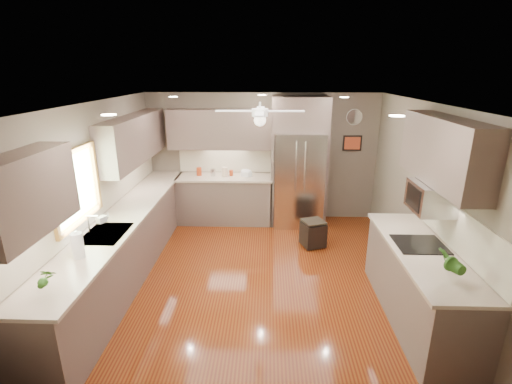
# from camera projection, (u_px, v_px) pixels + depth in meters

# --- Properties ---
(floor) EXTENTS (5.00, 5.00, 0.00)m
(floor) POSITION_uv_depth(u_px,v_px,m) (259.00, 280.00, 5.38)
(floor) COLOR #4D170A
(floor) RESTS_ON ground
(ceiling) EXTENTS (5.00, 5.00, 0.00)m
(ceiling) POSITION_uv_depth(u_px,v_px,m) (259.00, 104.00, 4.60)
(ceiling) COLOR white
(ceiling) RESTS_ON ground
(wall_back) EXTENTS (4.50, 0.00, 4.50)m
(wall_back) POSITION_uv_depth(u_px,v_px,m) (262.00, 157.00, 7.36)
(wall_back) COLOR #605649
(wall_back) RESTS_ON ground
(wall_front) EXTENTS (4.50, 0.00, 4.50)m
(wall_front) POSITION_uv_depth(u_px,v_px,m) (251.00, 315.00, 2.61)
(wall_front) COLOR #605649
(wall_front) RESTS_ON ground
(wall_left) EXTENTS (0.00, 5.00, 5.00)m
(wall_left) POSITION_uv_depth(u_px,v_px,m) (95.00, 197.00, 5.06)
(wall_left) COLOR #605649
(wall_left) RESTS_ON ground
(wall_right) EXTENTS (0.00, 5.00, 5.00)m
(wall_right) POSITION_uv_depth(u_px,v_px,m) (428.00, 200.00, 4.92)
(wall_right) COLOR #605649
(wall_right) RESTS_ON ground
(canister_a) EXTENTS (0.11, 0.11, 0.16)m
(canister_a) POSITION_uv_depth(u_px,v_px,m) (199.00, 171.00, 7.22)
(canister_a) COLOR #942E10
(canister_a) RESTS_ON back_run
(canister_b) EXTENTS (0.11, 0.11, 0.15)m
(canister_b) POSITION_uv_depth(u_px,v_px,m) (213.00, 173.00, 7.18)
(canister_b) COLOR silver
(canister_b) RESTS_ON back_run
(canister_c) EXTENTS (0.13, 0.13, 0.18)m
(canister_c) POSITION_uv_depth(u_px,v_px,m) (225.00, 172.00, 7.15)
(canister_c) COLOR tan
(canister_c) RESTS_ON back_run
(canister_d) EXTENTS (0.09, 0.09, 0.11)m
(canister_d) POSITION_uv_depth(u_px,v_px,m) (231.00, 173.00, 7.20)
(canister_d) COLOR #942E10
(canister_d) RESTS_ON back_run
(soap_bottle) EXTENTS (0.11, 0.11, 0.19)m
(soap_bottle) POSITION_uv_depth(u_px,v_px,m) (102.00, 219.00, 4.88)
(soap_bottle) COLOR white
(soap_bottle) RESTS_ON left_run
(potted_plant_left) EXTENTS (0.17, 0.13, 0.28)m
(potted_plant_left) POSITION_uv_depth(u_px,v_px,m) (43.00, 278.00, 3.40)
(potted_plant_left) COLOR #2A5C1A
(potted_plant_left) RESTS_ON left_run
(potted_plant_right) EXTENTS (0.23, 0.21, 0.35)m
(potted_plant_right) POSITION_uv_depth(u_px,v_px,m) (450.00, 262.00, 3.62)
(potted_plant_right) COLOR #2A5C1A
(potted_plant_right) RESTS_ON right_run
(bowl) EXTENTS (0.29, 0.29, 0.06)m
(bowl) POSITION_uv_depth(u_px,v_px,m) (246.00, 175.00, 7.15)
(bowl) COLOR tan
(bowl) RESTS_ON back_run
(left_run) EXTENTS (0.65, 4.70, 1.45)m
(left_run) POSITION_uv_depth(u_px,v_px,m) (126.00, 243.00, 5.43)
(left_run) COLOR #51413B
(left_run) RESTS_ON ground
(back_run) EXTENTS (1.85, 0.65, 1.45)m
(back_run) POSITION_uv_depth(u_px,v_px,m) (225.00, 198.00, 7.34)
(back_run) COLOR #51413B
(back_run) RESTS_ON ground
(uppers) EXTENTS (4.50, 4.70, 0.95)m
(uppers) POSITION_uv_depth(u_px,v_px,m) (211.00, 143.00, 5.49)
(uppers) COLOR #51413B
(uppers) RESTS_ON wall_left
(window) EXTENTS (0.05, 1.12, 0.92)m
(window) POSITION_uv_depth(u_px,v_px,m) (75.00, 187.00, 4.49)
(window) COLOR #BFF2B2
(window) RESTS_ON wall_left
(sink) EXTENTS (0.50, 0.70, 0.32)m
(sink) POSITION_uv_depth(u_px,v_px,m) (106.00, 236.00, 4.68)
(sink) COLOR silver
(sink) RESTS_ON left_run
(refrigerator) EXTENTS (1.06, 0.75, 2.45)m
(refrigerator) POSITION_uv_depth(u_px,v_px,m) (299.00, 165.00, 7.03)
(refrigerator) COLOR silver
(refrigerator) RESTS_ON ground
(right_run) EXTENTS (0.70, 2.20, 1.45)m
(right_run) POSITION_uv_depth(u_px,v_px,m) (419.00, 283.00, 4.41)
(right_run) COLOR #51413B
(right_run) RESTS_ON ground
(microwave) EXTENTS (0.43, 0.55, 0.34)m
(microwave) POSITION_uv_depth(u_px,v_px,m) (431.00, 197.00, 4.33)
(microwave) COLOR silver
(microwave) RESTS_ON wall_right
(ceiling_fan) EXTENTS (1.18, 1.18, 0.32)m
(ceiling_fan) POSITION_uv_depth(u_px,v_px,m) (260.00, 115.00, 4.93)
(ceiling_fan) COLOR white
(ceiling_fan) RESTS_ON ceiling
(recessed_lights) EXTENTS (2.84, 3.14, 0.01)m
(recessed_lights) POSITION_uv_depth(u_px,v_px,m) (257.00, 102.00, 4.98)
(recessed_lights) COLOR white
(recessed_lights) RESTS_ON ceiling
(wall_clock) EXTENTS (0.30, 0.03, 0.30)m
(wall_clock) POSITION_uv_depth(u_px,v_px,m) (354.00, 117.00, 7.04)
(wall_clock) COLOR white
(wall_clock) RESTS_ON wall_back
(framed_print) EXTENTS (0.36, 0.03, 0.30)m
(framed_print) POSITION_uv_depth(u_px,v_px,m) (352.00, 143.00, 7.19)
(framed_print) COLOR black
(framed_print) RESTS_ON wall_back
(stool) EXTENTS (0.46, 0.46, 0.45)m
(stool) POSITION_uv_depth(u_px,v_px,m) (313.00, 233.00, 6.34)
(stool) COLOR black
(stool) RESTS_ON ground
(paper_towel) EXTENTS (0.13, 0.13, 0.32)m
(paper_towel) POSITION_uv_depth(u_px,v_px,m) (78.00, 246.00, 4.03)
(paper_towel) COLOR white
(paper_towel) RESTS_ON left_run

